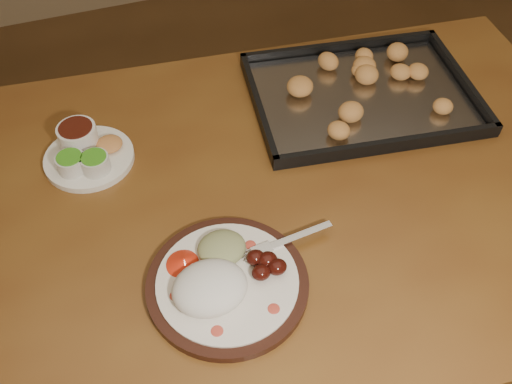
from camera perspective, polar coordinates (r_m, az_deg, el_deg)
name	(u,v)px	position (r m, az deg, el deg)	size (l,w,h in m)	color
ground	(302,331)	(1.77, 4.65, -13.64)	(4.00, 4.00, 0.00)	brown
dining_table	(246,226)	(1.16, -1.03, -3.40)	(1.59, 1.05, 0.75)	brown
dinner_plate	(223,280)	(0.95, -3.34, -8.79)	(0.34, 0.27, 0.06)	black
condiment_saucer	(86,152)	(1.18, -16.67, 3.88)	(0.18, 0.18, 0.06)	white
baking_tray	(362,93)	(1.30, 10.52, 9.73)	(0.53, 0.42, 0.05)	black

